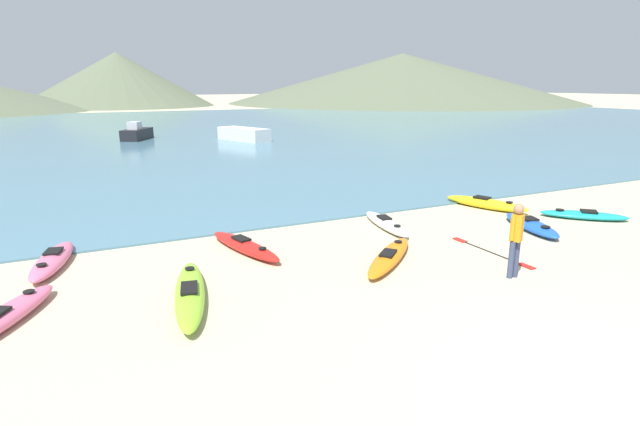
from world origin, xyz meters
TOP-DOWN VIEW (x-y plane):
  - ground_plane at (0.00, 0.00)m, footprint 400.00×400.00m
  - bay_water at (0.00, 45.38)m, footprint 160.00×70.00m
  - far_hill_midright at (2.12, 104.54)m, footprint 36.42×36.42m
  - far_hill_right at (62.79, 95.43)m, footprint 79.76×79.76m
  - kayak_on_sand_0 at (-7.27, 9.60)m, footprint 1.30×2.92m
  - kayak_on_sand_1 at (6.51, 9.46)m, footprint 1.70×3.12m
  - kayak_on_sand_2 at (5.79, 6.81)m, footprint 1.54×2.81m
  - kayak_on_sand_3 at (-2.72, 8.68)m, footprint 1.31×3.17m
  - kayak_on_sand_4 at (1.92, 8.93)m, footprint 1.02×2.95m
  - kayak_on_sand_5 at (0.33, 6.35)m, footprint 2.79×2.57m
  - kayak_on_sand_6 at (-4.68, 6.14)m, footprint 1.33×3.59m
  - kayak_on_sand_7 at (8.39, 6.96)m, footprint 2.46×2.40m
  - kayak_on_sand_8 at (-8.04, 6.51)m, footprint 2.08×3.02m
  - person_near_foreground at (2.28, 4.21)m, footprint 0.35×0.30m
  - moored_boat_0 at (-2.13, 38.15)m, footprint 2.81×3.61m
  - moored_boat_1 at (5.24, 33.93)m, footprint 3.14×4.88m
  - loose_paddle at (3.10, 5.72)m, footprint 0.23×2.78m

SIDE VIEW (x-z plane):
  - ground_plane at x=0.00m, z-range 0.00..0.00m
  - loose_paddle at x=3.10m, z-range 0.00..0.03m
  - bay_water at x=0.00m, z-range 0.00..0.06m
  - kayak_on_sand_7 at x=8.39m, z-range -0.02..0.27m
  - kayak_on_sand_5 at x=0.33m, z-range -0.02..0.27m
  - kayak_on_sand_4 at x=1.92m, z-range -0.02..0.30m
  - kayak_on_sand_2 at x=5.79m, z-range -0.02..0.32m
  - kayak_on_sand_3 at x=-2.72m, z-range -0.02..0.33m
  - kayak_on_sand_8 at x=-8.04m, z-range -0.02..0.35m
  - kayak_on_sand_0 at x=-7.27m, z-range -0.02..0.36m
  - kayak_on_sand_6 at x=-4.68m, z-range -0.02..0.37m
  - kayak_on_sand_1 at x=6.51m, z-range -0.02..0.38m
  - moored_boat_1 at x=5.24m, z-range 0.06..1.02m
  - moored_boat_0 at x=-2.13m, z-range -0.15..1.26m
  - person_near_foreground at x=2.28m, z-range 0.13..1.87m
  - far_hill_midright at x=2.12m, z-range 0.00..10.24m
  - far_hill_right at x=62.79m, z-range 0.00..11.00m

